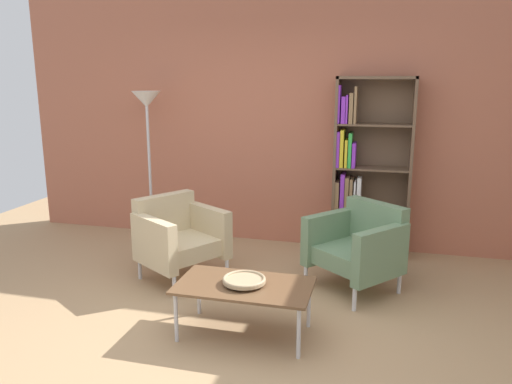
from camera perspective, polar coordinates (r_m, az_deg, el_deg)
The scene contains 8 objects.
ground_plane at distance 3.78m, azimuth -4.14°, elevation -16.99°, with size 8.32×8.32×0.00m, color tan.
brick_back_panel at distance 5.68m, azimuth 3.64°, elevation 8.53°, with size 6.40×0.12×2.90m, color #B2664C.
bookshelf_tall at distance 5.44m, azimuth 12.08°, elevation 2.25°, with size 0.80×0.30×1.90m.
coffee_table_low at distance 3.75m, azimuth -1.35°, elevation -10.94°, with size 1.00×0.56×0.40m.
decorative_bowl at distance 3.72m, azimuth -1.36°, elevation -10.01°, with size 0.32×0.32×0.05m.
armchair_spare_guest at distance 4.81m, azimuth -8.88°, elevation -5.00°, with size 0.92×0.94×0.78m.
armchair_by_bookshelf at distance 4.60m, azimuth 11.62°, elevation -5.98°, with size 0.95×0.94×0.78m.
floor_lamp_torchiere at distance 5.75m, azimuth -12.32°, elevation 8.31°, with size 0.32×0.32×1.74m.
Camera 1 is at (1.07, -3.10, 1.89)m, focal length 34.99 mm.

